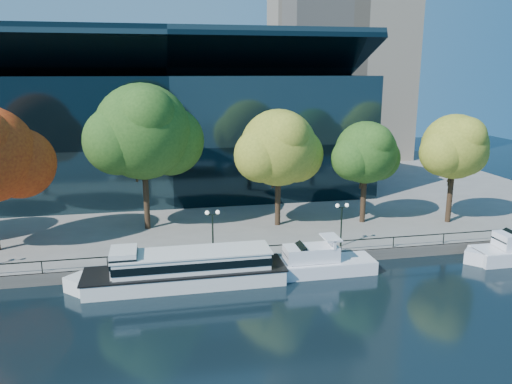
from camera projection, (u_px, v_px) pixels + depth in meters
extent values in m
plane|color=black|center=(236.00, 286.00, 39.54)|extent=(160.00, 160.00, 0.00)
cube|color=slate|center=(197.00, 182.00, 74.20)|extent=(90.00, 67.00, 1.00)
cube|color=#47443F|center=(230.00, 265.00, 42.33)|extent=(90.00, 0.25, 1.00)
cube|color=black|center=(229.00, 249.00, 42.18)|extent=(88.20, 0.08, 0.08)
cube|color=black|center=(229.00, 254.00, 42.30)|extent=(0.07, 0.07, 0.90)
cube|color=black|center=(169.00, 136.00, 67.37)|extent=(50.00, 24.00, 16.00)
cube|color=black|center=(167.00, 63.00, 61.30)|extent=(50.00, 17.14, 7.86)
cube|color=silver|center=(186.00, 277.00, 39.67)|extent=(15.58, 3.78, 1.22)
cube|color=black|center=(186.00, 270.00, 39.52)|extent=(15.89, 3.86, 0.13)
cube|color=silver|center=(84.00, 285.00, 38.20)|extent=(3.13, 3.13, 1.22)
cube|color=silver|center=(192.00, 261.00, 39.46)|extent=(12.15, 3.10, 1.34)
cube|color=black|center=(192.00, 260.00, 39.45)|extent=(12.31, 3.18, 0.61)
cube|color=silver|center=(192.00, 252.00, 39.29)|extent=(12.46, 3.25, 0.11)
cube|color=silver|center=(124.00, 262.00, 38.39)|extent=(2.00, 2.65, 2.00)
cube|color=black|center=(124.00, 259.00, 38.34)|extent=(2.06, 2.72, 0.78)
cube|color=white|center=(316.00, 267.00, 41.84)|extent=(9.86, 2.82, 1.13)
cube|color=white|center=(259.00, 271.00, 40.91)|extent=(2.16, 2.16, 1.13)
cube|color=white|center=(316.00, 260.00, 41.71)|extent=(9.66, 2.76, 0.08)
cube|color=white|center=(311.00, 253.00, 41.45)|extent=(4.44, 2.11, 1.22)
cube|color=black|center=(296.00, 253.00, 41.18)|extent=(1.94, 2.03, 1.54)
cube|color=white|center=(331.00, 242.00, 41.56)|extent=(0.23, 2.20, 0.75)
cube|color=white|center=(331.00, 237.00, 41.47)|extent=(1.31, 2.20, 0.14)
cube|color=white|center=(476.00, 257.00, 43.89)|extent=(2.23, 2.23, 1.22)
cube|color=black|center=(508.00, 239.00, 44.09)|extent=(1.85, 2.04, 1.53)
sphere|color=#9D200C|center=(19.00, 163.00, 44.39)|extent=(6.32, 6.32, 6.32)
cylinder|color=black|center=(146.00, 191.00, 49.76)|extent=(0.56, 0.56, 7.87)
cylinder|color=black|center=(149.00, 160.00, 49.31)|extent=(1.23, 1.88, 3.93)
cylinder|color=black|center=(140.00, 164.00, 48.73)|extent=(1.13, 1.28, 3.51)
sphere|color=#234B17|center=(143.00, 132.00, 48.36)|extent=(9.34, 9.34, 9.34)
sphere|color=#234B17|center=(170.00, 141.00, 50.46)|extent=(7.01, 7.01, 7.01)
sphere|color=#234B17|center=(118.00, 141.00, 47.19)|extent=(6.54, 6.54, 6.54)
sphere|color=#234B17|center=(146.00, 116.00, 46.28)|extent=(5.61, 5.61, 5.61)
cylinder|color=black|center=(278.00, 195.00, 51.11)|extent=(0.56, 0.56, 6.46)
cylinder|color=black|center=(282.00, 170.00, 50.80)|extent=(1.07, 1.60, 3.25)
cylinder|color=black|center=(275.00, 173.00, 50.20)|extent=(0.99, 1.11, 2.90)
sphere|color=olive|center=(278.00, 148.00, 49.96)|extent=(7.71, 7.71, 7.71)
sphere|color=olive|center=(295.00, 155.00, 51.70)|extent=(5.78, 5.78, 5.78)
sphere|color=olive|center=(261.00, 155.00, 49.00)|extent=(5.40, 5.40, 5.40)
sphere|color=olive|center=(286.00, 136.00, 48.25)|extent=(4.63, 4.63, 4.63)
cylinder|color=black|center=(363.00, 194.00, 52.19)|extent=(0.56, 0.56, 5.94)
cylinder|color=black|center=(368.00, 172.00, 51.92)|extent=(1.02, 1.50, 3.00)
cylinder|color=black|center=(362.00, 175.00, 51.32)|extent=(0.94, 1.05, 2.68)
sphere|color=#234B17|center=(366.00, 152.00, 51.13)|extent=(6.39, 6.39, 6.39)
sphere|color=#234B17|center=(377.00, 158.00, 52.57)|extent=(4.79, 4.79, 4.79)
sphere|color=#234B17|center=(353.00, 159.00, 50.33)|extent=(4.47, 4.47, 4.47)
sphere|color=#234B17|center=(374.00, 143.00, 49.71)|extent=(3.83, 3.83, 3.83)
cylinder|color=black|center=(450.00, 192.00, 52.17)|extent=(0.56, 0.56, 6.41)
cylinder|color=black|center=(456.00, 168.00, 51.86)|extent=(1.07, 1.59, 3.22)
cylinder|color=black|center=(450.00, 171.00, 51.27)|extent=(0.98, 1.11, 2.88)
sphere|color=olive|center=(454.00, 147.00, 51.03)|extent=(6.66, 6.66, 6.66)
sphere|color=olive|center=(464.00, 153.00, 52.52)|extent=(4.99, 4.99, 4.99)
sphere|color=olive|center=(443.00, 153.00, 50.20)|extent=(4.66, 4.66, 4.66)
sphere|color=olive|center=(466.00, 137.00, 49.55)|extent=(3.99, 3.99, 3.99)
cylinder|color=black|center=(213.00, 235.00, 42.93)|extent=(0.14, 0.14, 3.60)
cube|color=black|center=(212.00, 215.00, 42.49)|extent=(0.90, 0.06, 0.06)
sphere|color=white|center=(207.00, 213.00, 42.36)|extent=(0.36, 0.36, 0.36)
sphere|color=white|center=(218.00, 212.00, 42.53)|extent=(0.36, 0.36, 0.36)
cylinder|color=black|center=(341.00, 227.00, 45.14)|extent=(0.14, 0.14, 3.60)
cube|color=black|center=(342.00, 208.00, 44.71)|extent=(0.90, 0.06, 0.06)
sphere|color=white|center=(337.00, 206.00, 44.57)|extent=(0.36, 0.36, 0.36)
sphere|color=white|center=(347.00, 205.00, 44.74)|extent=(0.36, 0.36, 0.36)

